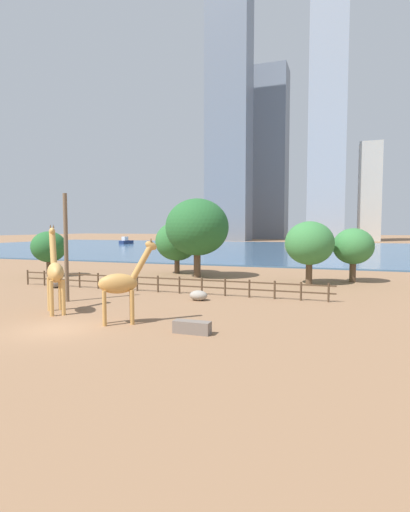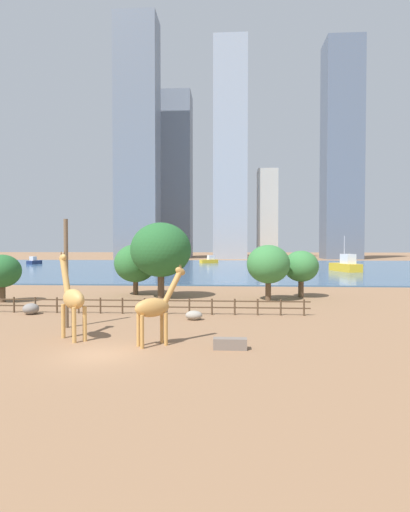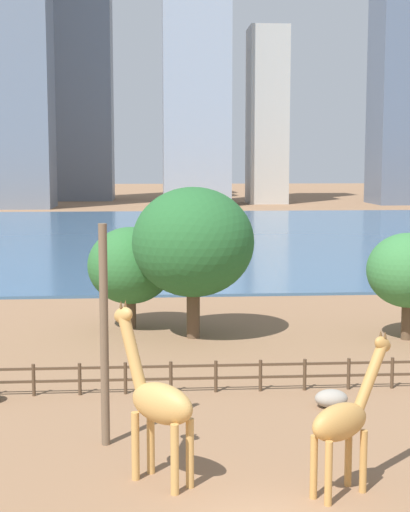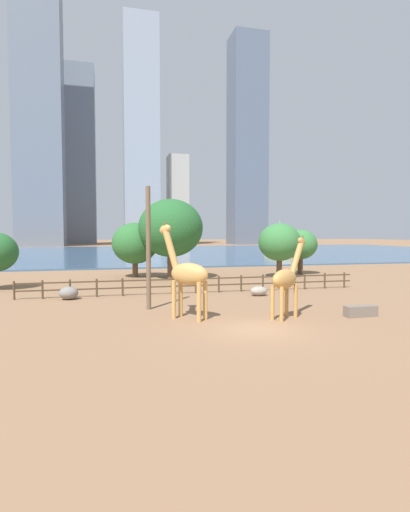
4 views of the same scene
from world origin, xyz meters
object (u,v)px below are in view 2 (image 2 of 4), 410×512
at_px(feeding_trough, 230,344).
at_px(tree_right_small, 161,250).
at_px(giraffe_companion, 72,298).
at_px(boulder_near_fence, 194,315).
at_px(utility_pole, 66,274).
at_px(boulder_by_pole, 31,309).
at_px(boat_ferry, 346,265).
at_px(tree_center_broad, 136,263).
at_px(boat_sailboat, 209,260).
at_px(tree_left_large, 2,271).
at_px(giraffe_tall, 155,307).
at_px(boat_tug, 34,261).
at_px(tree_right_tall, 301,267).
at_px(tree_left_small, 268,264).

distance_m(feeding_trough, tree_right_small, 22.12).
relative_size(giraffe_companion, boulder_near_fence, 4.14).
height_order(utility_pole, tree_right_small, tree_right_small).
xyz_separation_m(giraffe_companion, boulder_by_pole, (-6.71, 8.05, -1.98)).
distance_m(feeding_trough, boat_ferry, 65.92).
relative_size(tree_center_broad, tree_right_small, 0.71).
distance_m(feeding_trough, boat_sailboat, 96.52).
bearing_deg(tree_right_small, tree_center_broad, 142.05).
bearing_deg(feeding_trough, tree_right_small, 109.69).
xyz_separation_m(utility_pole, tree_left_large, (-11.20, 11.37, -0.65)).
distance_m(giraffe_tall, boat_tug, 101.21).
bearing_deg(feeding_trough, boat_tug, 122.12).
relative_size(tree_right_tall, boat_sailboat, 0.90).
distance_m(tree_left_large, tree_right_tall, 30.33).
bearing_deg(boulder_near_fence, giraffe_tall, -100.83).
height_order(tree_left_large, tree_right_tall, tree_right_tall).
relative_size(boulder_near_fence, boulder_by_pole, 0.99).
bearing_deg(boat_ferry, tree_right_tall, 143.13).
bearing_deg(tree_left_large, giraffe_tall, -40.98).
height_order(tree_right_tall, tree_left_small, tree_left_small).
bearing_deg(tree_right_small, boat_ferry, 53.13).
height_order(boulder_by_pole, feeding_trough, boulder_by_pole).
bearing_deg(tree_right_tall, boulder_by_pole, -153.28).
relative_size(boulder_by_pole, tree_right_small, 0.16).
height_order(tree_center_broad, boat_tug, tree_center_broad).
bearing_deg(boat_sailboat, giraffe_companion, 57.10).
relative_size(tree_right_small, boat_ferry, 0.93).
bearing_deg(tree_left_large, boulder_by_pole, -46.30).
distance_m(giraffe_tall, tree_right_tall, 24.21).
relative_size(giraffe_tall, giraffe_companion, 0.86).
height_order(tree_center_broad, tree_right_tall, tree_center_broad).
xyz_separation_m(feeding_trough, tree_right_tall, (7.58, 21.73, 3.00)).
distance_m(giraffe_tall, boulder_by_pole, 15.16).
xyz_separation_m(boulder_by_pole, tree_right_tall, (23.65, 11.90, 2.85)).
bearing_deg(tree_center_broad, boat_tug, 124.45).
bearing_deg(giraffe_companion, boat_tug, -16.82).
bearing_deg(tree_right_small, boulder_near_fence, -69.26).
bearing_deg(boat_tug, boat_ferry, -102.09).
height_order(tree_left_large, boat_tug, tree_left_large).
distance_m(giraffe_companion, feeding_trough, 9.76).
xyz_separation_m(tree_center_broad, tree_right_tall, (18.20, -1.21, -0.22)).
xyz_separation_m(tree_center_broad, boat_sailboat, (4.56, 73.38, -2.53)).
bearing_deg(boulder_by_pole, giraffe_companion, -50.21).
distance_m(utility_pole, tree_right_small, 15.92).
relative_size(boulder_near_fence, boat_tug, 0.25).
height_order(tree_center_broad, tree_left_small, tree_center_broad).
bearing_deg(tree_left_small, tree_right_tall, 34.87).
xyz_separation_m(boulder_near_fence, tree_right_tall, (10.28, 13.48, 2.95)).
height_order(utility_pole, boat_sailboat, utility_pole).
bearing_deg(tree_center_broad, utility_pole, -91.39).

